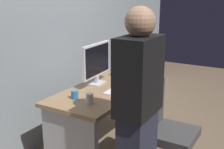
% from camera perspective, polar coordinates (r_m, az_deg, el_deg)
% --- Properties ---
extents(ground_plane, '(9.00, 9.00, 0.00)m').
position_cam_1_polar(ground_plane, '(3.41, -0.75, -14.52)').
color(ground_plane, brown).
extents(wall_back, '(6.40, 0.10, 3.00)m').
position_cam_1_polar(wall_back, '(3.40, -11.88, 11.73)').
color(wall_back, gray).
rests_on(wall_back, ground).
extents(desk, '(1.48, 0.67, 0.75)m').
position_cam_1_polar(desk, '(3.18, -0.78, -6.44)').
color(desk, '#93704C').
rests_on(desk, ground).
extents(office_chair, '(0.52, 0.52, 0.94)m').
position_cam_1_polar(office_chair, '(2.82, 10.51, -11.82)').
color(office_chair, black).
rests_on(office_chair, ground).
extents(person_at_desk, '(0.40, 0.24, 1.64)m').
position_cam_1_polar(person_at_desk, '(2.22, 5.12, -7.73)').
color(person_at_desk, '#262838').
rests_on(person_at_desk, ground).
extents(monitor, '(0.54, 0.15, 0.46)m').
position_cam_1_polar(monitor, '(3.15, -3.04, 2.59)').
color(monitor, silver).
rests_on(monitor, desk).
extents(keyboard, '(0.44, 0.15, 0.02)m').
position_cam_1_polar(keyboard, '(3.02, 1.23, -2.85)').
color(keyboard, white).
rests_on(keyboard, desk).
extents(mouse, '(0.06, 0.10, 0.03)m').
position_cam_1_polar(mouse, '(3.26, 3.15, -1.33)').
color(mouse, black).
rests_on(mouse, desk).
extents(cup_near_keyboard, '(0.07, 0.07, 0.10)m').
position_cam_1_polar(cup_near_keyboard, '(2.65, -4.42, -4.74)').
color(cup_near_keyboard, silver).
rests_on(cup_near_keyboard, desk).
extents(cup_by_monitor, '(0.07, 0.07, 0.08)m').
position_cam_1_polar(cup_by_monitor, '(2.79, -7.36, -3.96)').
color(cup_by_monitor, '#3372B2').
rests_on(cup_by_monitor, desk).
extents(book_stack, '(0.22, 0.16, 0.15)m').
position_cam_1_polar(book_stack, '(3.54, 2.13, 1.06)').
color(book_stack, gold).
rests_on(book_stack, desk).
extents(cell_phone, '(0.11, 0.16, 0.01)m').
position_cam_1_polar(cell_phone, '(3.45, 5.36, -0.62)').
color(cell_phone, black).
rests_on(cell_phone, desk).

